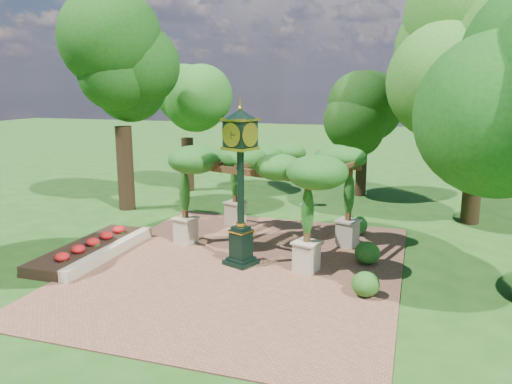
% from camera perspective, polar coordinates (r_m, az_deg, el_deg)
% --- Properties ---
extents(ground, '(120.00, 120.00, 0.00)m').
position_cam_1_polar(ground, '(15.56, -2.87, -9.81)').
color(ground, '#1E4714').
rests_on(ground, ground).
extents(brick_plaza, '(10.00, 12.00, 0.04)m').
position_cam_1_polar(brick_plaza, '(16.43, -1.63, -8.51)').
color(brick_plaza, brown).
rests_on(brick_plaza, ground).
extents(border_wall, '(0.35, 5.00, 0.40)m').
position_cam_1_polar(border_wall, '(17.95, -16.25, -6.58)').
color(border_wall, '#C6B793').
rests_on(border_wall, ground).
extents(flower_bed, '(1.50, 5.00, 0.36)m').
position_cam_1_polar(flower_bed, '(18.47, -18.58, -6.28)').
color(flower_bed, red).
rests_on(flower_bed, ground).
extents(pedestal_clock, '(1.32, 1.32, 5.15)m').
position_cam_1_polar(pedestal_clock, '(15.81, -1.79, 2.16)').
color(pedestal_clock, black).
rests_on(pedestal_clock, brick_plaza).
extents(pergola, '(6.75, 5.25, 3.74)m').
position_cam_1_polar(pergola, '(17.87, 1.16, 3.30)').
color(pergola, '#BFAF8E').
rests_on(pergola, brick_plaza).
extents(sundial, '(0.71, 0.71, 1.07)m').
position_cam_1_polar(sundial, '(24.53, 5.91, -0.50)').
color(sundial, gray).
rests_on(sundial, ground).
extents(shrub_front, '(0.81, 0.81, 0.70)m').
position_cam_1_polar(shrub_front, '(14.42, 12.42, -10.24)').
color(shrub_front, '#235418').
rests_on(shrub_front, brick_plaza).
extents(shrub_mid, '(0.98, 0.98, 0.75)m').
position_cam_1_polar(shrub_mid, '(16.91, 12.59, -6.79)').
color(shrub_mid, '#215818').
rests_on(shrub_mid, brick_plaza).
extents(shrub_back, '(0.87, 0.87, 0.74)m').
position_cam_1_polar(shrub_back, '(20.06, 11.47, -3.73)').
color(shrub_back, '#22641D').
rests_on(shrub_back, brick_plaza).
extents(tree_west_near, '(4.14, 4.14, 10.16)m').
position_cam_1_polar(tree_west_near, '(24.00, -15.36, 14.43)').
color(tree_west_near, '#312013').
rests_on(tree_west_near, ground).
extents(tree_west_far, '(3.64, 3.64, 7.59)m').
position_cam_1_polar(tree_west_far, '(27.77, -8.02, 10.76)').
color(tree_west_far, '#2F1F12').
rests_on(tree_west_far, ground).
extents(tree_north, '(3.42, 3.42, 5.82)m').
position_cam_1_polar(tree_north, '(26.78, 12.17, 7.97)').
color(tree_north, '#311F13').
rests_on(tree_north, ground).
extents(tree_east_far, '(5.66, 5.66, 10.23)m').
position_cam_1_polar(tree_east_far, '(22.69, 24.69, 14.18)').
color(tree_east_far, black).
rests_on(tree_east_far, ground).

